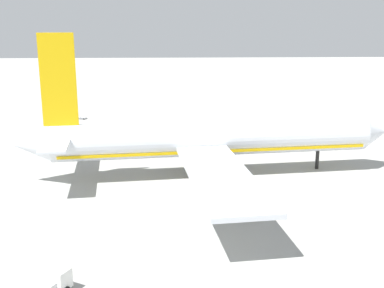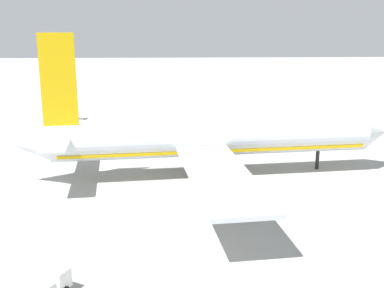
{
  "view_description": "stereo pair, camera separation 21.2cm",
  "coord_description": "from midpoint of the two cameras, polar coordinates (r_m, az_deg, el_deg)",
  "views": [
    {
      "loc": [
        -8.05,
        -84.42,
        27.71
      ],
      "look_at": [
        -4.15,
        -1.05,
        6.11
      ],
      "focal_mm": 44.15,
      "sensor_mm": 36.0,
      "label": 1
    },
    {
      "loc": [
        -7.84,
        -84.43,
        27.71
      ],
      "look_at": [
        -4.15,
        -1.05,
        6.11
      ],
      "focal_mm": 44.15,
      "sensor_mm": 36.0,
      "label": 2
    }
  ],
  "objects": [
    {
      "name": "traffic_cone_0",
      "position": [
        136.01,
        15.09,
        2.37
      ],
      "size": [
        0.36,
        0.36,
        0.55
      ],
      "primitive_type": "cone",
      "color": "orange",
      "rests_on": "ground"
    },
    {
      "name": "ground_plane",
      "position": [
        89.21,
        2.71,
        -3.61
      ],
      "size": [
        600.0,
        600.0,
        0.0
      ],
      "primitive_type": "plane",
      "color": "#9E9E99"
    },
    {
      "name": "traffic_cone_1",
      "position": [
        127.13,
        13.42,
        1.64
      ],
      "size": [
        0.36,
        0.36,
        0.55
      ],
      "primitive_type": "cone",
      "color": "orange",
      "rests_on": "ground"
    },
    {
      "name": "baggage_cart_0",
      "position": [
        143.06,
        -13.03,
        3.07
      ],
      "size": [
        3.12,
        2.22,
        0.4
      ],
      "color": "gray",
      "rests_on": "ground"
    },
    {
      "name": "airliner",
      "position": [
        87.12,
        1.91,
        0.58
      ],
      "size": [
        70.54,
        70.24,
        26.04
      ],
      "color": "silver",
      "rests_on": "ground"
    }
  ]
}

